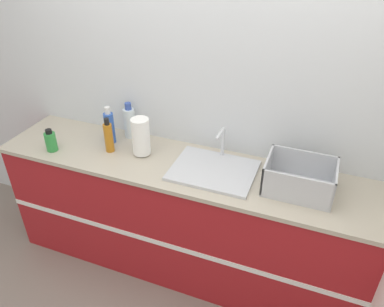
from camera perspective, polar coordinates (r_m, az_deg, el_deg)
ground_plane at (r=2.92m, az=-3.66°, el=-19.84°), size 12.00×12.00×0.00m
wall_back at (r=2.54m, az=0.81°, el=9.00°), size 4.94×0.06×2.60m
counter_cabinet at (r=2.75m, az=-1.59°, el=-9.66°), size 2.56×0.58×0.93m
sink at (r=2.39m, az=3.34°, el=-2.37°), size 0.53×0.41×0.23m
paper_towel_roll at (r=2.52m, az=-7.80°, el=2.55°), size 0.12×0.12×0.27m
dish_rack at (r=2.29m, az=15.99°, el=-3.90°), size 0.40×0.30×0.19m
bottle_clear at (r=2.76m, az=-9.49°, el=4.76°), size 0.08×0.08×0.27m
bottle_blue at (r=2.71m, az=-12.45°, el=3.97°), size 0.07×0.07×0.28m
bottle_amber at (r=2.61m, az=-12.59°, el=2.49°), size 0.06×0.06×0.25m
bottle_green at (r=2.75m, az=-20.72°, el=1.78°), size 0.08×0.08×0.16m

